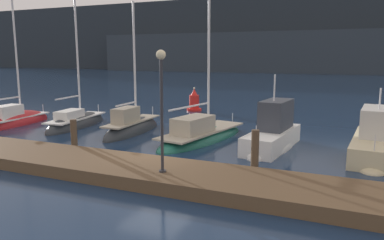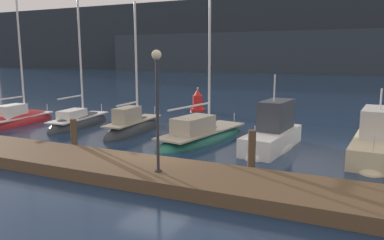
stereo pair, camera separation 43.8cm
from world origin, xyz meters
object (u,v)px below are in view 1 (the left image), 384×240
object	(u,v)px
sailboat_berth_2	(76,125)
motorboat_berth_5	(272,140)
sailboat_berth_1	(16,123)
channel_buoy	(194,102)
sailboat_berth_3	(132,130)
sailboat_berth_4	(201,137)
motorboat_berth_6	(376,147)
dock_lamppost	(161,92)

from	to	relation	value
sailboat_berth_2	motorboat_berth_5	distance (m)	12.18
sailboat_berth_1	channel_buoy	xyz separation A→B (m)	(8.01, 10.06, 0.56)
sailboat_berth_3	sailboat_berth_4	size ratio (longest dim) A/B	0.77
sailboat_berth_3	channel_buoy	world-z (taller)	sailboat_berth_3
sailboat_berth_2	sailboat_berth_3	world-z (taller)	sailboat_berth_2
sailboat_berth_1	sailboat_berth_3	distance (m)	8.21
sailboat_berth_2	channel_buoy	xyz separation A→B (m)	(4.00, 9.11, 0.58)
sailboat_berth_3	sailboat_berth_1	bearing A→B (deg)	-175.25
motorboat_berth_6	channel_buoy	xyz separation A→B (m)	(-12.56, 9.50, 0.27)
sailboat_berth_3	motorboat_berth_5	size ratio (longest dim) A/B	1.50
motorboat_berth_5	dock_lamppost	xyz separation A→B (m)	(-2.37, -6.58, 2.77)
channel_buoy	dock_lamppost	world-z (taller)	dock_lamppost
sailboat_berth_3	motorboat_berth_6	distance (m)	12.39
sailboat_berth_4	motorboat_berth_6	distance (m)	8.11
motorboat_berth_5	sailboat_berth_4	bearing A→B (deg)	176.12
motorboat_berth_6	motorboat_berth_5	bearing A→B (deg)	-176.65
motorboat_berth_5	motorboat_berth_6	world-z (taller)	motorboat_berth_5
motorboat_berth_5	sailboat_berth_1	bearing A→B (deg)	-178.91
motorboat_berth_5	sailboat_berth_3	bearing A→B (deg)	177.33
sailboat_berth_2	motorboat_berth_6	xyz separation A→B (m)	(16.56, -0.39, 0.31)
sailboat_berth_2	sailboat_berth_3	distance (m)	4.18
sailboat_berth_2	sailboat_berth_4	xyz separation A→B (m)	(8.45, -0.39, 0.07)
sailboat_berth_4	channel_buoy	distance (m)	10.51
sailboat_berth_1	motorboat_berth_5	world-z (taller)	sailboat_berth_1
sailboat_berth_4	dock_lamppost	world-z (taller)	sailboat_berth_4
sailboat_berth_4	motorboat_berth_6	size ratio (longest dim) A/B	1.73
motorboat_berth_5	motorboat_berth_6	distance (m)	4.41
dock_lamppost	motorboat_berth_5	bearing A→B (deg)	70.20
sailboat_berth_4	dock_lamppost	size ratio (longest dim) A/B	2.58
channel_buoy	motorboat_berth_6	bearing A→B (deg)	-37.10
dock_lamppost	sailboat_berth_3	bearing A→B (deg)	128.97
sailboat_berth_2	motorboat_berth_6	world-z (taller)	sailboat_berth_2
channel_buoy	dock_lamppost	bearing A→B (deg)	-70.48
sailboat_berth_1	sailboat_berth_3	bearing A→B (deg)	4.75
dock_lamppost	sailboat_berth_2	bearing A→B (deg)	143.60
channel_buoy	sailboat_berth_3	bearing A→B (deg)	-88.96
motorboat_berth_6	channel_buoy	bearing A→B (deg)	142.90
sailboat_berth_3	channel_buoy	size ratio (longest dim) A/B	4.34
sailboat_berth_1	motorboat_berth_6	distance (m)	20.58
sailboat_berth_1	sailboat_berth_2	xyz separation A→B (m)	(4.01, 0.95, -0.02)
motorboat_berth_6	dock_lamppost	xyz separation A→B (m)	(-6.77, -6.83, 2.74)
sailboat_berth_1	motorboat_berth_6	size ratio (longest dim) A/B	1.53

